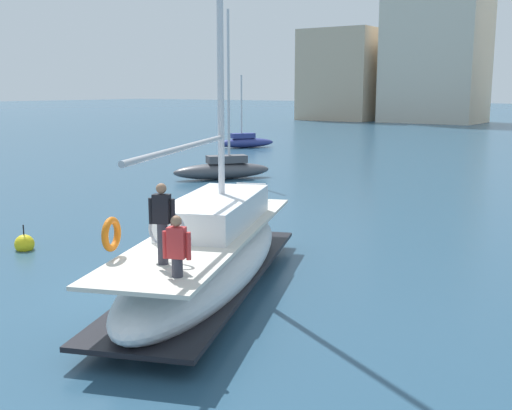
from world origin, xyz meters
name	(u,v)px	position (x,y,z in m)	size (l,w,h in m)	color
ground_plane	(157,296)	(0.00, 0.00, 0.00)	(400.00, 400.00, 0.00)	#284C66
main_sailboat	(209,254)	(0.76, 1.03, 0.91)	(5.77, 9.81, 12.79)	silver
moored_sloop_far	(223,168)	(-10.46, 16.13, 0.59)	(4.14, 5.04, 8.81)	#4C4C51
moored_catamaran	(245,141)	(-19.91, 31.45, 0.51)	(3.62, 4.65, 5.84)	navy
mooring_buoy	(24,244)	(-6.24, 0.85, 0.18)	(0.59, 0.59, 0.89)	yellow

